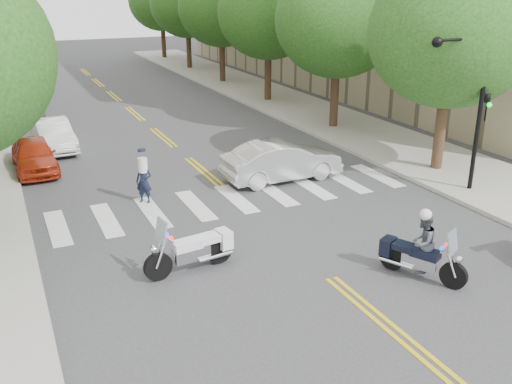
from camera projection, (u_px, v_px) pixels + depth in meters
ground at (331, 279)px, 15.13m from camera, size 140.00×140.00×0.00m
sidewalk_right at (277, 99)px, 37.56m from camera, size 5.00×60.00×0.15m
tree_r_0 at (451, 33)px, 21.75m from camera, size 6.40×6.40×8.45m
tree_r_1 at (338, 20)px, 28.56m from camera, size 6.40×6.40×8.45m
tree_r_2 at (268, 13)px, 35.37m from camera, size 6.40×6.40×8.45m
tree_r_3 at (221, 7)px, 42.18m from camera, size 6.40×6.40×8.45m
tree_r_4 at (187, 4)px, 48.99m from camera, size 6.40×6.40×8.45m
tree_r_5 at (161, 1)px, 55.80m from camera, size 6.40×6.40×8.45m
traffic_signal_pole at (472, 94)px, 19.84m from camera, size 2.82×0.42×6.00m
motorcycle_police at (420, 247)px, 14.93m from camera, size 1.33×2.26×1.97m
motorcycle_parked at (197, 249)px, 15.45m from camera, size 2.61×0.84×1.68m
officer_standing at (144, 181)px, 20.03m from camera, size 0.69×0.66×1.59m
convertible at (282, 161)px, 22.37m from camera, size 4.77×1.75×1.56m
parked_car_a at (34, 155)px, 23.42m from camera, size 1.71×4.10×1.39m
parked_car_b at (53, 135)px, 26.44m from camera, size 1.78×4.34×1.40m
parked_car_c at (18, 106)px, 32.41m from camera, size 2.69×5.27×1.43m
parked_car_d at (17, 105)px, 33.29m from camera, size 2.13×4.41×1.24m
parked_car_e at (18, 85)px, 39.06m from camera, size 1.67×4.08×1.39m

